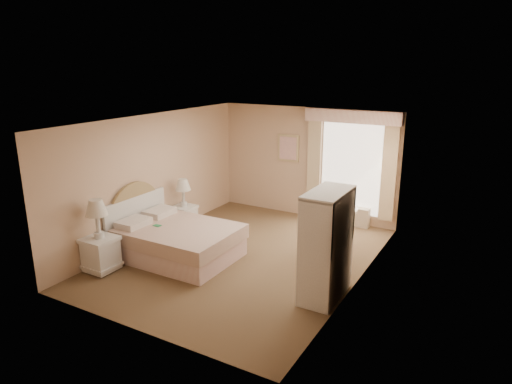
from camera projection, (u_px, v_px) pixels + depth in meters
The scene contains 9 objects.
room at pixel (244, 192), 8.04m from camera, with size 4.21×5.51×2.51m.
window at pixel (350, 165), 9.74m from camera, with size 2.05×0.22×2.51m.
framed_art at pixel (288, 148), 10.44m from camera, with size 0.52×0.04×0.62m.
bed at pixel (175, 239), 8.33m from camera, with size 2.08×1.57×1.39m.
nightstand_near at pixel (100, 245), 7.71m from camera, with size 0.52×0.52×1.25m.
nightstand_far at pixel (184, 211), 9.63m from camera, with size 0.45×0.45×1.10m.
round_table at pixel (337, 221), 8.67m from camera, with size 0.76×0.76×0.81m.
cafe_chair at pixel (328, 220), 8.73m from camera, with size 0.56×0.56×0.93m.
armoire at pixel (326, 254), 6.80m from camera, with size 0.50×1.01×1.68m.
Camera 1 is at (4.00, -6.62, 3.46)m, focal length 32.00 mm.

